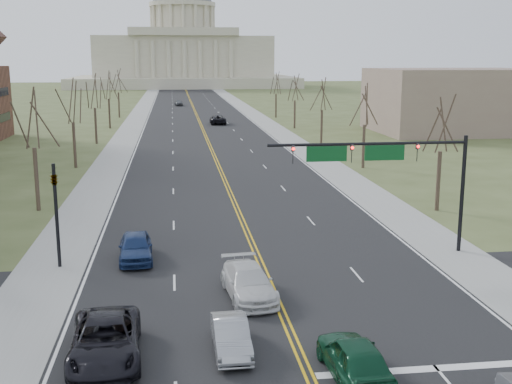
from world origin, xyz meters
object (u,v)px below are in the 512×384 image
object	(u,v)px
signal_left	(56,204)
car_sb_outer_lead	(105,340)
signal_mast	(383,161)
car_far_nb	(218,119)
car_sb_inner_second	(249,282)
car_sb_inner_lead	(231,336)
car_sb_outer_second	(136,247)
car_far_sb	(179,103)
car_nb_inner_lead	(354,358)

from	to	relation	value
signal_left	car_sb_outer_lead	size ratio (longest dim) A/B	1.01
signal_mast	car_far_nb	xyz separation A→B (m)	(-4.34, 79.20, -4.94)
signal_mast	car_sb_outer_lead	bearing A→B (deg)	-141.33
car_sb_outer_lead	car_sb_inner_second	bearing A→B (deg)	40.42
car_sb_inner_lead	car_sb_outer_second	world-z (taller)	car_sb_outer_second
car_far_sb	car_nb_inner_lead	bearing A→B (deg)	-95.59
car_nb_inner_lead	car_sb_outer_second	distance (m)	17.85
car_sb_inner_second	car_far_sb	xyz separation A→B (m)	(-2.13, 130.94, -0.03)
car_sb_outer_lead	car_far_sb	xyz separation A→B (m)	(4.26, 136.96, -0.08)
signal_left	car_sb_outer_second	xyz separation A→B (m)	(4.27, 0.66, -2.89)
car_nb_inner_lead	car_far_sb	world-z (taller)	car_nb_inner_lead
car_sb_outer_lead	car_far_nb	bearing A→B (deg)	80.36
car_far_sb	car_sb_inner_second	bearing A→B (deg)	-96.74
signal_left	car_sb_inner_second	xyz separation A→B (m)	(10.18, -6.11, -2.92)
signal_left	car_far_nb	size ratio (longest dim) A/B	1.03
car_sb_inner_lead	car_sb_inner_second	world-z (taller)	car_sb_inner_second
signal_left	car_far_sb	world-z (taller)	signal_left
car_sb_inner_lead	car_sb_outer_lead	xyz separation A→B (m)	(-4.98, -0.10, 0.16)
signal_left	signal_mast	bearing A→B (deg)	-0.00
signal_left	car_sb_outer_second	size ratio (longest dim) A/B	1.25
car_sb_outer_lead	car_far_sb	bearing A→B (deg)	85.33
car_sb_inner_second	car_sb_inner_lead	bearing A→B (deg)	-109.04
signal_left	car_sb_inner_lead	size ratio (longest dim) A/B	1.49
car_far_sb	car_far_nb	bearing A→B (deg)	-89.50
car_sb_inner_lead	car_far_nb	distance (m)	91.41
car_nb_inner_lead	car_far_sb	distance (m)	139.75
car_sb_inner_second	car_far_sb	bearing A→B (deg)	85.30
car_sb_inner_lead	car_sb_outer_lead	world-z (taller)	car_sb_outer_lead
signal_mast	car_far_sb	bearing A→B (deg)	94.99
car_nb_inner_lead	car_far_nb	xyz separation A→B (m)	(1.48, 94.03, -0.01)
signal_mast	car_sb_outer_second	bearing A→B (deg)	177.41
car_far_nb	car_far_sb	distance (m)	46.10
signal_left	car_sb_outer_lead	distance (m)	13.03
car_sb_outer_second	signal_mast	bearing A→B (deg)	-5.44
car_far_nb	car_far_sb	world-z (taller)	car_far_nb
car_sb_inner_lead	car_sb_outer_second	distance (m)	13.47
car_sb_inner_second	car_sb_outer_second	world-z (taller)	car_sb_outer_second
signal_mast	car_nb_inner_lead	world-z (taller)	signal_mast
car_sb_outer_second	car_far_sb	distance (m)	124.22
car_far_nb	car_far_sb	bearing A→B (deg)	-81.66
signal_mast	car_far_nb	size ratio (longest dim) A/B	2.07
car_nb_inner_lead	car_sb_outer_second	xyz separation A→B (m)	(-8.85, 15.50, -0.01)
car_sb_inner_second	car_far_sb	world-z (taller)	car_sb_inner_second
signal_left	car_far_sb	bearing A→B (deg)	86.31
signal_mast	car_far_nb	distance (m)	79.47
car_far_sb	signal_left	bearing A→B (deg)	-101.37
car_nb_inner_lead	car_sb_inner_second	distance (m)	9.21
car_nb_inner_lead	car_sb_outer_lead	size ratio (longest dim) A/B	0.82
car_sb_outer_lead	signal_left	bearing A→B (deg)	104.46
car_sb_outer_lead	car_far_sb	distance (m)	137.03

